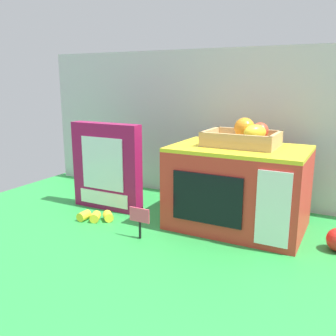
{
  "coord_description": "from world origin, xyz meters",
  "views": [
    {
      "loc": [
        0.54,
        -1.1,
        0.48
      ],
      "look_at": [
        -0.06,
        0.03,
        0.18
      ],
      "focal_mm": 39.7,
      "sensor_mm": 36.0,
      "label": 1
    }
  ],
  "objects": [
    {
      "name": "cookie_set_box",
      "position": [
        -0.31,
        0.01,
        0.16
      ],
      "size": [
        0.29,
        0.05,
        0.33
      ],
      "color": "#99144C",
      "rests_on": "ground"
    },
    {
      "name": "toy_microwave",
      "position": [
        0.19,
        0.06,
        0.14
      ],
      "size": [
        0.43,
        0.29,
        0.27
      ],
      "color": "red",
      "rests_on": "ground"
    },
    {
      "name": "food_groups_crate",
      "position": [
        0.2,
        0.08,
        0.3
      ],
      "size": [
        0.23,
        0.17,
        0.09
      ],
      "color": "tan",
      "rests_on": "toy_microwave"
    },
    {
      "name": "display_back_panel",
      "position": [
        0.0,
        0.33,
        0.3
      ],
      "size": [
        1.61,
        0.03,
        0.61
      ],
      "primitive_type": "cube",
      "color": "#B7BABF",
      "rests_on": "ground"
    },
    {
      "name": "price_sign",
      "position": [
        -0.05,
        -0.18,
        0.07
      ],
      "size": [
        0.07,
        0.01,
        0.1
      ],
      "color": "black",
      "rests_on": "ground"
    },
    {
      "name": "ground_plane",
      "position": [
        0.0,
        0.0,
        0.0
      ],
      "size": [
        1.7,
        1.7,
        0.0
      ],
      "primitive_type": "plane",
      "color": "green",
      "rests_on": "ground"
    },
    {
      "name": "loose_toy_banana",
      "position": [
        -0.26,
        -0.12,
        0.02
      ],
      "size": [
        0.12,
        0.09,
        0.03
      ],
      "color": "yellow",
      "rests_on": "ground"
    }
  ]
}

